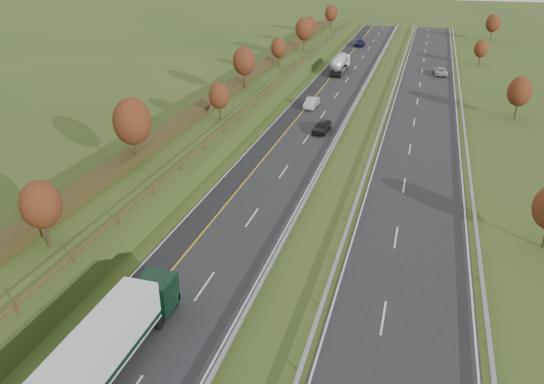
# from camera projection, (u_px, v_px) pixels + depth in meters

# --- Properties ---
(ground) EXTENTS (400.00, 400.00, 0.00)m
(ground) POSITION_uv_depth(u_px,v_px,m) (363.00, 126.00, 78.49)
(ground) COLOR #354A1A
(ground) RESTS_ON ground
(near_carriageway) EXTENTS (10.50, 200.00, 0.04)m
(near_carriageway) POSITION_uv_depth(u_px,v_px,m) (317.00, 112.00, 84.84)
(near_carriageway) COLOR black
(near_carriageway) RESTS_ON ground
(far_carriageway) EXTENTS (10.50, 200.00, 0.04)m
(far_carriageway) POSITION_uv_depth(u_px,v_px,m) (423.00, 121.00, 80.67)
(far_carriageway) COLOR black
(far_carriageway) RESTS_ON ground
(hard_shoulder) EXTENTS (3.00, 200.00, 0.04)m
(hard_shoulder) POSITION_uv_depth(u_px,v_px,m) (294.00, 110.00, 85.79)
(hard_shoulder) COLOR black
(hard_shoulder) RESTS_ON ground
(lane_markings) EXTENTS (26.75, 200.00, 0.01)m
(lane_markings) POSITION_uv_depth(u_px,v_px,m) (356.00, 115.00, 83.11)
(lane_markings) COLOR silver
(lane_markings) RESTS_ON near_carriageway
(embankment_left) EXTENTS (12.00, 200.00, 2.00)m
(embankment_left) POSITION_uv_depth(u_px,v_px,m) (240.00, 100.00, 87.71)
(embankment_left) COLOR #354A1A
(embankment_left) RESTS_ON ground
(hedge_left) EXTENTS (2.20, 180.00, 1.10)m
(hedge_left) POSITION_uv_depth(u_px,v_px,m) (228.00, 90.00, 87.55)
(hedge_left) COLOR #373416
(hedge_left) RESTS_ON embankment_left
(fence_left) EXTENTS (0.12, 189.06, 1.20)m
(fence_left) POSITION_uv_depth(u_px,v_px,m) (265.00, 92.00, 85.48)
(fence_left) COLOR #422B19
(fence_left) RESTS_ON embankment_left
(median_barrier_near) EXTENTS (0.32, 200.00, 0.71)m
(median_barrier_near) POSITION_uv_depth(u_px,v_px,m) (352.00, 111.00, 83.15)
(median_barrier_near) COLOR gray
(median_barrier_near) RESTS_ON ground
(median_barrier_far) EXTENTS (0.32, 200.00, 0.71)m
(median_barrier_far) POSITION_uv_depth(u_px,v_px,m) (385.00, 114.00, 81.86)
(median_barrier_far) COLOR gray
(median_barrier_far) RESTS_ON ground
(outer_barrier_far) EXTENTS (0.32, 200.00, 0.71)m
(outer_barrier_far) POSITION_uv_depth(u_px,v_px,m) (463.00, 120.00, 78.95)
(outer_barrier_far) COLOR gray
(outer_barrier_far) RESTS_ON ground
(trees_left) EXTENTS (6.64, 164.30, 7.66)m
(trees_left) POSITION_uv_depth(u_px,v_px,m) (234.00, 72.00, 82.40)
(trees_left) COLOR #2D2116
(trees_left) RESTS_ON embankment_left
(trees_far) EXTENTS (8.45, 118.60, 7.12)m
(trees_far) POSITION_uv_depth(u_px,v_px,m) (502.00, 61.00, 100.85)
(trees_far) COLOR #2D2116
(trees_far) RESTS_ON ground
(box_lorry) EXTENTS (2.58, 16.28, 4.06)m
(box_lorry) POSITION_uv_depth(u_px,v_px,m) (100.00, 353.00, 31.85)
(box_lorry) COLOR black
(box_lorry) RESTS_ON near_carriageway
(road_tanker) EXTENTS (2.40, 11.22, 3.46)m
(road_tanker) POSITION_uv_depth(u_px,v_px,m) (340.00, 63.00, 110.09)
(road_tanker) COLOR silver
(road_tanker) RESTS_ON near_carriageway
(car_dark_near) EXTENTS (2.33, 4.92, 1.62)m
(car_dark_near) POSITION_uv_depth(u_px,v_px,m) (322.00, 127.00, 75.53)
(car_dark_near) COLOR black
(car_dark_near) RESTS_ON near_carriageway
(car_silver_mid) EXTENTS (1.90, 4.99, 1.63)m
(car_silver_mid) POSITION_uv_depth(u_px,v_px,m) (312.00, 103.00, 86.81)
(car_silver_mid) COLOR #ABABAF
(car_silver_mid) RESTS_ON near_carriageway
(car_small_far) EXTENTS (2.37, 5.73, 1.66)m
(car_small_far) POSITION_uv_depth(u_px,v_px,m) (360.00, 43.00, 138.17)
(car_small_far) COLOR #12133B
(car_small_far) RESTS_ON near_carriageway
(car_oncoming) EXTENTS (3.10, 5.77, 1.54)m
(car_oncoming) POSITION_uv_depth(u_px,v_px,m) (440.00, 71.00, 108.14)
(car_oncoming) COLOR #AEAFB3
(car_oncoming) RESTS_ON far_carriageway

